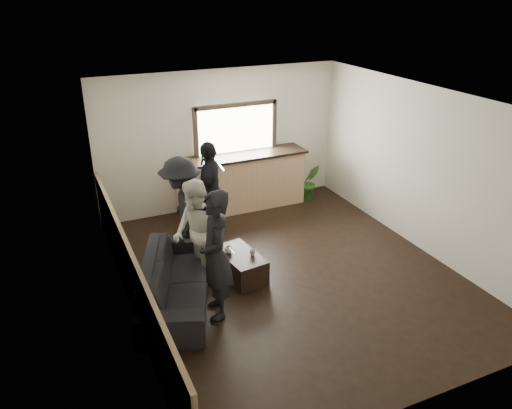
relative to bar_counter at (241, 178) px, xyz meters
name	(u,v)px	position (x,y,z in m)	size (l,w,h in m)	color
ground	(288,273)	(-0.30, -2.70, -0.64)	(5.00, 6.00, 0.01)	black
room_shell	(246,197)	(-1.04, -2.70, 0.83)	(5.01, 6.01, 2.80)	silver
bar_counter	(241,178)	(0.00, 0.00, 0.00)	(2.70, 0.68, 2.13)	tan
sofa	(175,280)	(-2.15, -2.67, -0.30)	(2.32, 0.91, 0.68)	black
coffee_table	(240,265)	(-1.04, -2.47, -0.44)	(0.51, 0.92, 0.41)	black
cup_a	(228,250)	(-1.19, -2.36, -0.19)	(0.12, 0.12, 0.09)	silver
cup_b	(252,252)	(-0.88, -2.58, -0.19)	(0.10, 0.10, 0.09)	silver
potted_plant	(309,182)	(1.48, -0.22, -0.24)	(0.44, 0.35, 0.80)	#2D6623
person_a	(216,255)	(-1.70, -3.21, 0.29)	(0.55, 0.74, 1.85)	black
person_b	(196,234)	(-1.70, -2.34, 0.20)	(0.71, 0.87, 1.68)	silver
person_c	(182,211)	(-1.70, -1.60, 0.26)	(0.95, 1.30, 1.81)	black
person_d	(210,190)	(-0.98, -0.92, 0.26)	(0.91, 1.13, 1.79)	black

